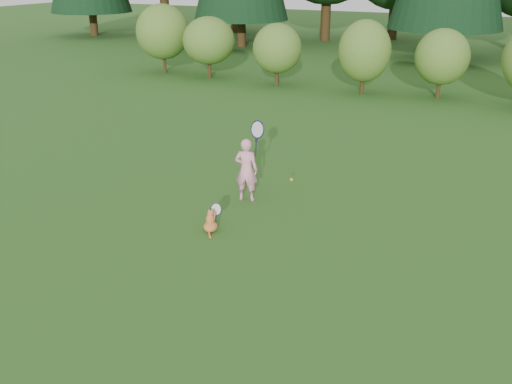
% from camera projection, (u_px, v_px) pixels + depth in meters
% --- Properties ---
extents(ground, '(100.00, 100.00, 0.00)m').
position_uv_depth(ground, '(226.00, 243.00, 9.80)').
color(ground, '#1E4B15').
rests_on(ground, ground).
extents(shrub_row, '(28.00, 3.00, 2.80)m').
position_uv_depth(shrub_row, '(399.00, 57.00, 20.17)').
color(shrub_row, '#507023').
rests_on(shrub_row, ground).
extents(child, '(0.74, 0.45, 1.93)m').
position_uv_depth(child, '(247.00, 168.00, 11.36)').
color(child, pink).
rests_on(child, ground).
extents(cat, '(0.35, 0.64, 0.55)m').
position_uv_depth(cat, '(211.00, 220.00, 10.19)').
color(cat, orange).
rests_on(cat, ground).
extents(tennis_ball, '(0.06, 0.06, 0.06)m').
position_uv_depth(tennis_ball, '(291.00, 180.00, 11.10)').
color(tennis_ball, '#AAC417').
rests_on(tennis_ball, ground).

